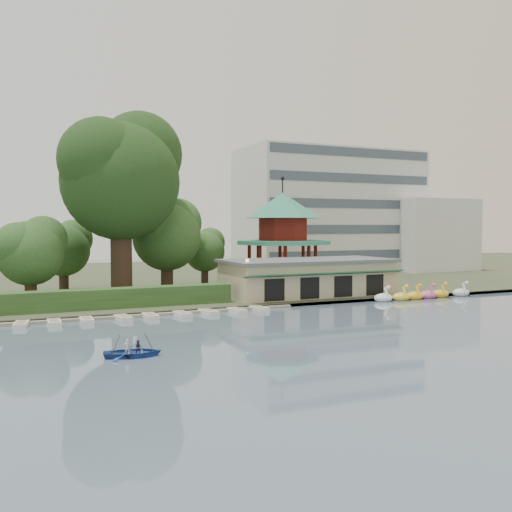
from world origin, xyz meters
TOP-DOWN VIEW (x-y plane):
  - ground_plane at (0.00, 0.00)m, footprint 220.00×220.00m
  - shore at (0.00, 52.00)m, footprint 220.00×70.00m
  - embankment at (0.00, 17.30)m, footprint 220.00×0.60m
  - dock at (-12.00, 17.20)m, footprint 34.00×1.60m
  - boathouse at (10.00, 21.97)m, footprint 18.60×9.39m
  - pavilion at (12.00, 32.00)m, footprint 12.40×12.40m
  - office_building at (32.67, 49.00)m, footprint 38.00×18.00m
  - hedge at (-15.00, 20.50)m, footprint 30.00×2.00m
  - lamp_post at (1.50, 19.00)m, footprint 0.36×0.36m
  - big_tree at (-8.83, 28.20)m, footprint 13.53×12.61m
  - small_trees at (-10.88, 31.48)m, footprint 38.50×16.24m
  - swan_boats at (21.23, 16.56)m, footprint 13.05×2.09m
  - moored_rowboats at (-12.74, 15.79)m, footprint 29.33×2.75m
  - rowboat_with_passengers at (-13.43, 1.95)m, footprint 5.43×4.35m

SIDE VIEW (x-z plane):
  - ground_plane at x=0.00m, z-range 0.00..0.00m
  - dock at x=-12.00m, z-range 0.00..0.24m
  - embankment at x=0.00m, z-range 0.00..0.30m
  - moored_rowboats at x=-12.74m, z-range 0.00..0.36m
  - shore at x=0.00m, z-range 0.00..0.40m
  - swan_boats at x=21.23m, z-range -0.56..1.35m
  - rowboat_with_passengers at x=-13.43m, z-range -0.50..1.51m
  - hedge at x=-15.00m, z-range 0.40..2.20m
  - boathouse at x=10.00m, z-range 0.42..4.32m
  - lamp_post at x=1.50m, z-range 1.20..5.48m
  - small_trees at x=-10.88m, z-range 0.72..11.53m
  - pavilion at x=12.00m, z-range 0.73..14.23m
  - office_building at x=32.67m, z-range -0.27..19.73m
  - big_tree at x=-8.83m, z-range 3.62..23.55m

